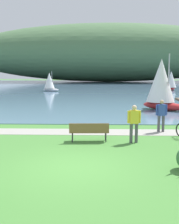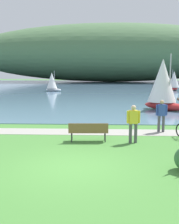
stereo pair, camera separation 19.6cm
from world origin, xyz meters
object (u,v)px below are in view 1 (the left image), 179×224
object	(u,v)px
person_at_shoreline	(161,114)
sailboat_toward_hillside	(171,81)
person_on_the_grass	(134,121)
sailboat_mid_bay	(161,84)
sailboat_nearest_to_shore	(50,82)
park_bench_near_camera	(89,130)

from	to	relation	value
person_at_shoreline	sailboat_toward_hillside	distance (m)	32.69
person_at_shoreline	person_on_the_grass	bearing A→B (deg)	-127.22
person_on_the_grass	sailboat_mid_bay	world-z (taller)	sailboat_mid_bay
person_at_shoreline	person_on_the_grass	world-z (taller)	same
person_at_shoreline	sailboat_toward_hillside	xyz separation A→B (m)	(8.66, 31.52, 0.69)
person_on_the_grass	sailboat_mid_bay	bearing A→B (deg)	71.40
sailboat_nearest_to_shore	person_at_shoreline	bearing A→B (deg)	-69.29
sailboat_nearest_to_shore	sailboat_mid_bay	world-z (taller)	sailboat_mid_bay
person_at_shoreline	sailboat_nearest_to_shore	bearing A→B (deg)	110.71
park_bench_near_camera	sailboat_toward_hillside	xyz separation A→B (m)	(12.40, 33.67, 1.14)
park_bench_near_camera	sailboat_mid_bay	xyz separation A→B (m)	(5.57, 10.44, 1.65)
person_at_shoreline	person_on_the_grass	distance (m)	2.85
person_on_the_grass	sailboat_nearest_to_shore	xyz separation A→B (m)	(-9.24, 31.29, 0.57)
park_bench_near_camera	person_on_the_grass	world-z (taller)	person_on_the_grass
person_at_shoreline	sailboat_mid_bay	xyz separation A→B (m)	(1.83, 8.29, 1.20)
sailboat_mid_bay	sailboat_toward_hillside	world-z (taller)	sailboat_mid_bay
person_on_the_grass	person_at_shoreline	bearing A→B (deg)	52.78
sailboat_mid_bay	sailboat_toward_hillside	bearing A→B (deg)	73.62
park_bench_near_camera	sailboat_mid_bay	distance (m)	11.94
park_bench_near_camera	person_at_shoreline	bearing A→B (deg)	29.89
park_bench_near_camera	person_on_the_grass	distance (m)	2.07
park_bench_near_camera	sailboat_mid_bay	world-z (taller)	sailboat_mid_bay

